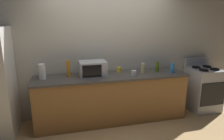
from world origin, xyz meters
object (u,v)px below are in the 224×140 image
mug_white (134,73)px  bottle_spray_cleaner (172,68)px  bottle_olive_oil (157,67)px  mug_yellow (119,70)px  bottle_dish_soap (68,69)px  microwave (93,69)px  stove_range (203,89)px  bottle_vinegar (143,68)px  paper_towel_roll (42,72)px

mug_white → bottle_spray_cleaner: bearing=-1.1°
bottle_olive_oil → mug_yellow: bearing=166.0°
bottle_dish_soap → mug_yellow: 0.97m
microwave → mug_yellow: bearing=15.3°
stove_range → bottle_vinegar: (-1.39, 0.01, 0.54)m
bottle_olive_oil → bottle_spray_cleaner: size_ratio=1.04×
stove_range → mug_yellow: (-1.82, 0.19, 0.49)m
stove_range → mug_yellow: stove_range is taller
bottle_dish_soap → mug_white: (1.17, -0.20, -0.10)m
bottle_olive_oil → mug_white: (-0.52, -0.10, -0.05)m
bottle_vinegar → stove_range: bearing=-0.3°
microwave → mug_yellow: 0.56m
microwave → bottle_olive_oil: bearing=-1.6°
paper_towel_roll → mug_white: bearing=-4.9°
paper_towel_roll → bottle_spray_cleaner: bearing=-3.7°
bottle_olive_oil → mug_white: bottle_olive_oil is taller
stove_range → mug_yellow: 1.89m
bottle_olive_oil → paper_towel_roll: bearing=179.0°
stove_range → paper_towel_roll: bearing=179.1°
paper_towel_roll → stove_range: bearing=-0.9°
microwave → bottle_spray_cleaner: 1.52m
bottle_dish_soap → mug_yellow: size_ratio=3.06×
bottle_dish_soap → paper_towel_roll: bearing=-172.8°
paper_towel_roll → mug_white: 1.62m
bottle_dish_soap → bottle_vinegar: bearing=-4.2°
bottle_dish_soap → bottle_spray_cleaner: 1.96m
paper_towel_roll → bottle_olive_oil: size_ratio=1.37×
stove_range → bottle_spray_cleaner: 0.99m
bottle_spray_cleaner → mug_white: size_ratio=2.16×
bottle_dish_soap → mug_white: size_ratio=3.38×
bottle_vinegar → mug_yellow: (-0.43, 0.19, -0.05)m
microwave → paper_towel_roll: same height
bottle_olive_oil → bottle_dish_soap: bottle_dish_soap is taller
stove_range → bottle_dish_soap: 2.84m
microwave → bottle_spray_cleaner: size_ratio=2.53×
stove_range → paper_towel_roll: paper_towel_roll is taller
bottle_olive_oil → bottle_spray_cleaner: bottle_olive_oil is taller
bottle_vinegar → bottle_olive_oil: bearing=1.3°
bottle_spray_cleaner → bottle_vinegar: size_ratio=0.98×
paper_towel_roll → bottle_dish_soap: bearing=7.2°
bottle_dish_soap → mug_yellow: bottle_dish_soap is taller
mug_yellow → paper_towel_roll: bearing=-174.2°
bottle_dish_soap → mug_white: 1.19m
mug_white → bottle_olive_oil: bearing=11.1°
microwave → mug_yellow: (0.53, 0.15, -0.09)m
mug_white → microwave: bearing=169.5°
microwave → bottle_olive_oil: size_ratio=2.44×
bottle_vinegar → mug_white: (-0.22, -0.09, -0.05)m
bottle_vinegar → mug_yellow: bearing=156.3°
microwave → mug_white: microwave is taller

